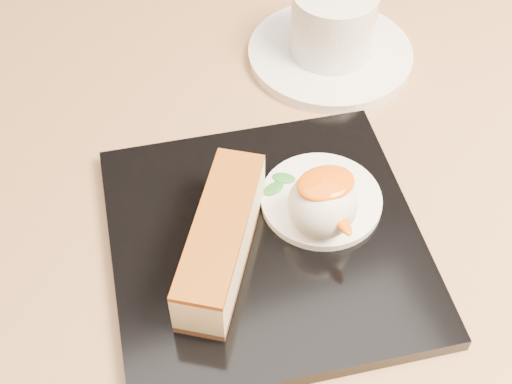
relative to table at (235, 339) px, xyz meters
name	(u,v)px	position (x,y,z in m)	size (l,w,h in m)	color
table	(235,339)	(0.00, 0.00, 0.00)	(0.80, 0.80, 0.72)	black
dessert_plate	(266,242)	(0.02, -0.02, 0.16)	(0.22, 0.22, 0.01)	black
cheesecake	(221,240)	(-0.01, -0.02, 0.19)	(0.10, 0.13, 0.04)	brown
cream_smear	(321,200)	(0.07, 0.00, 0.17)	(0.09, 0.09, 0.01)	white
ice_cream_scoop	(322,205)	(0.06, -0.02, 0.19)	(0.05, 0.05, 0.05)	white
mango_sauce	(326,183)	(0.06, -0.02, 0.21)	(0.04, 0.03, 0.01)	#FA6307
mint_sprig	(272,183)	(0.04, 0.02, 0.17)	(0.04, 0.03, 0.00)	#287C2C
saucer	(330,54)	(0.15, 0.16, 0.16)	(0.15, 0.15, 0.01)	white
coffee_cup	(335,20)	(0.16, 0.16, 0.20)	(0.10, 0.07, 0.06)	white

